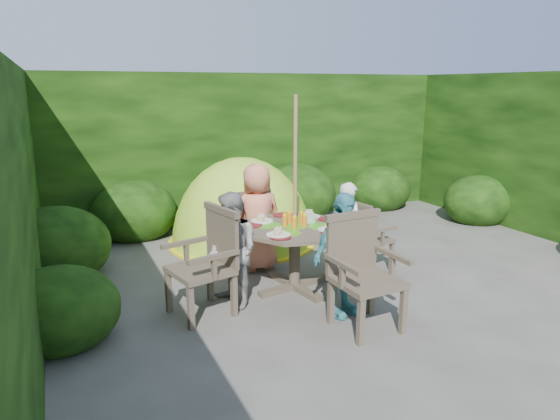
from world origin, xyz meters
name	(u,v)px	position (x,y,z in m)	size (l,w,h in m)	color
ground	(378,290)	(0.00, 0.00, 0.00)	(60.00, 60.00, 0.00)	#4B4943
hedge_enclosure	(323,166)	(0.00, 1.33, 1.25)	(9.00, 9.00, 2.50)	black
patio_table	(295,236)	(-0.86, 0.44, 0.64)	(1.50, 1.50, 0.91)	#3F3629
parasol_pole	(295,196)	(-0.86, 0.44, 1.10)	(0.04, 0.04, 2.20)	olive
garden_chair_right	(365,235)	(0.23, 0.63, 0.46)	(0.52, 0.57, 0.86)	#3F3629
garden_chair_left	(208,260)	(-1.93, 0.26, 0.56)	(0.69, 0.74, 1.05)	#3F3629
garden_chair_back	(246,225)	(-1.05, 1.52, 0.51)	(0.64, 0.58, 0.96)	#3F3629
garden_chair_front	(362,270)	(-0.67, -0.63, 0.57)	(0.66, 0.60, 1.06)	#3F3629
child_right	(348,229)	(-0.07, 0.58, 0.59)	(0.43, 0.28, 1.17)	silver
child_left	(233,251)	(-1.65, 0.31, 0.62)	(0.60, 0.47, 1.23)	gray
child_back	(257,217)	(-1.00, 1.23, 0.68)	(0.67, 0.43, 1.36)	#EF8762
child_front	(341,255)	(-0.73, -0.35, 0.64)	(0.75, 0.31, 1.28)	#4BA4B0
dome_tent	(243,241)	(-0.77, 2.39, 0.00)	(2.24, 2.24, 2.56)	#90CF27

